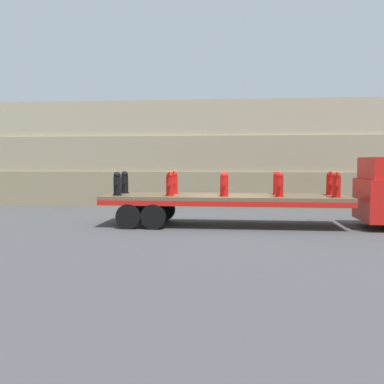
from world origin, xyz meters
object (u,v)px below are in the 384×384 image
Objects in this scene: fire_hydrant_black_near_0 at (117,184)px; fire_hydrant_red_near_2 at (224,184)px; fire_hydrant_black_far_0 at (125,182)px; flatbed_trailer at (206,201)px; fire_hydrant_red_near_3 at (279,185)px; fire_hydrant_red_far_3 at (277,183)px; fire_hydrant_red_far_2 at (225,183)px; fire_hydrant_red_far_1 at (174,183)px; fire_hydrant_red_near_1 at (170,184)px; fire_hydrant_red_far_4 at (330,184)px; fire_hydrant_red_near_4 at (337,185)px.

fire_hydrant_red_near_2 is (4.23, 0.00, 0.00)m from fire_hydrant_black_near_0.
fire_hydrant_black_far_0 is at bearing 90.00° from fire_hydrant_black_near_0.
flatbed_trailer is at bearing 141.71° from fire_hydrant_red_near_2.
fire_hydrant_red_near_3 is 1.00× the size of fire_hydrant_red_far_3.
fire_hydrant_red_far_2 is at bearing 151.73° from fire_hydrant_red_near_3.
fire_hydrant_red_far_1 is 1.00× the size of fire_hydrant_red_far_3.
fire_hydrant_red_far_1 is (-1.39, 0.57, 0.70)m from flatbed_trailer.
fire_hydrant_black_near_0 is at bearing -170.80° from flatbed_trailer.
fire_hydrant_red_far_1 is 1.00× the size of fire_hydrant_red_far_2.
fire_hydrant_black_far_0 is 1.00× the size of fire_hydrant_red_near_1.
fire_hydrant_red_near_1 and fire_hydrant_red_far_4 have the same top height.
fire_hydrant_black_far_0 is at bearing 180.00° from fire_hydrant_red_far_2.
fire_hydrant_black_far_0 and fire_hydrant_red_near_3 have the same top height.
fire_hydrant_red_near_1 is at bearing -157.82° from flatbed_trailer.
fire_hydrant_red_near_4 is (6.34, -1.14, 0.00)m from fire_hydrant_red_far_1.
flatbed_trailer is at bearing 22.18° from fire_hydrant_red_near_1.
fire_hydrant_red_near_3 is (6.34, 0.00, 0.00)m from fire_hydrant_black_near_0.
fire_hydrant_red_near_1 is 6.34m from fire_hydrant_red_near_4.
fire_hydrant_red_near_3 is at bearing -11.34° from flatbed_trailer.
fire_hydrant_red_near_4 is (2.11, -1.14, 0.00)m from fire_hydrant_red_far_3.
fire_hydrant_black_far_0 is 6.45m from fire_hydrant_red_near_3.
fire_hydrant_red_far_2 is 4.23m from fire_hydrant_red_far_4.
fire_hydrant_black_far_0 is at bearing 164.95° from fire_hydrant_red_near_2.
fire_hydrant_red_near_1 is 1.14m from fire_hydrant_red_far_1.
fire_hydrant_red_near_3 is 1.14m from fire_hydrant_red_far_3.
fire_hydrant_red_near_2 is 1.00× the size of fire_hydrant_red_far_3.
fire_hydrant_red_near_2 is 1.00× the size of fire_hydrant_red_far_2.
fire_hydrant_red_far_2 is 1.00× the size of fire_hydrant_red_near_3.
fire_hydrant_red_near_4 and fire_hydrant_red_far_4 have the same top height.
fire_hydrant_red_far_2 and fire_hydrant_red_near_3 have the same top height.
fire_hydrant_black_near_0 is 1.14m from fire_hydrant_black_far_0.
fire_hydrant_red_near_3 is at bearing 180.00° from fire_hydrant_red_near_4.
fire_hydrant_red_near_1 is at bearing 180.00° from fire_hydrant_red_near_3.
fire_hydrant_red_far_3 is (0.00, 1.14, 0.00)m from fire_hydrant_red_near_3.
fire_hydrant_red_near_2 is at bearing -15.05° from fire_hydrant_black_far_0.
fire_hydrant_red_far_2 is at bearing 90.00° from fire_hydrant_red_near_2.
fire_hydrant_red_far_4 is at bearing 90.00° from fire_hydrant_red_near_4.
flatbed_trailer is at bearing 173.45° from fire_hydrant_red_near_4.
fire_hydrant_red_far_1 is 1.00× the size of fire_hydrant_red_far_4.
flatbed_trailer is 10.26× the size of fire_hydrant_red_far_2.
fire_hydrant_black_near_0 is 2.11m from fire_hydrant_red_near_1.
fire_hydrant_red_near_3 is (2.11, 0.00, 0.00)m from fire_hydrant_red_near_2.
fire_hydrant_red_far_2 and fire_hydrant_red_near_4 have the same top height.
fire_hydrant_red_far_4 is (4.23, 1.14, 0.00)m from fire_hydrant_red_near_2.
fire_hydrant_red_near_2 is (0.72, -0.57, 0.70)m from flatbed_trailer.
flatbed_trailer is 10.26× the size of fire_hydrant_black_far_0.
flatbed_trailer is 10.26× the size of fire_hydrant_red_near_4.
fire_hydrant_black_near_0 is 1.00× the size of fire_hydrant_black_far_0.
flatbed_trailer is at bearing -141.71° from fire_hydrant_red_far_2.
fire_hydrant_black_near_0 is at bearing -151.73° from fire_hydrant_red_far_1.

